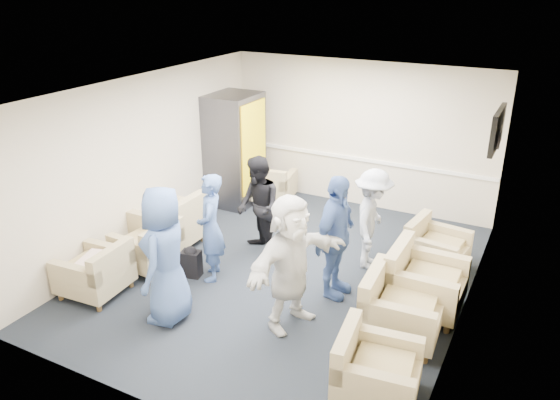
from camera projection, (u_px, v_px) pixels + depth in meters
The scene contains 25 objects.
floor at pixel (285, 273), 8.04m from camera, with size 6.00×6.00×0.00m, color black.
ceiling at pixel (286, 90), 7.01m from camera, with size 6.00×6.00×0.00m, color white.
back_wall at pixel (360, 135), 9.98m from camera, with size 5.00×0.02×2.70m, color beige.
front_wall at pixel (140, 291), 5.07m from camera, with size 5.00×0.02×2.70m, color beige.
left_wall at pixel (144, 161), 8.59m from camera, with size 0.02×6.00×2.70m, color beige.
right_wall at pixel (473, 223), 6.46m from camera, with size 0.02×6.00×2.70m, color beige.
chair_rail at pixel (358, 159), 10.14m from camera, with size 4.98×0.04×0.06m, color white.
tv at pixel (497, 130), 7.70m from camera, with size 0.10×1.00×0.58m.
armchair_left_near at pixel (97, 273), 7.40m from camera, with size 0.85×0.85×0.65m.
armchair_left_mid at pixel (150, 248), 8.08m from camera, with size 0.86×0.86×0.64m.
armchair_left_far at pixel (172, 225), 8.70m from camera, with size 0.94×0.94×0.75m.
armchair_right_near at pixel (372, 372), 5.56m from camera, with size 0.91×0.91×0.65m.
armchair_right_midnear at pixel (397, 311), 6.52m from camera, with size 0.94×0.94×0.71m.
armchair_right_midfar at pixel (421, 284), 7.06m from camera, with size 0.92×0.92×0.74m.
armchair_right_far at pixel (433, 249), 8.07m from camera, with size 0.89×0.89×0.63m.
armchair_corner at pixel (271, 187), 10.43m from camera, with size 0.91×0.91×0.63m.
vending_machine at pixel (235, 150), 10.19m from camera, with size 0.84×0.99×2.09m.
backpack at pixel (191, 261), 7.88m from camera, with size 0.31×0.25×0.47m.
pillow at pixel (95, 262), 7.33m from camera, with size 0.48×0.36×0.14m, color white.
person_front_left at pixel (165, 256), 6.68m from camera, with size 0.87×0.57×1.78m, color #425F9E.
person_mid_left at pixel (211, 228), 7.64m from camera, with size 0.58×0.38×1.58m, color #425F9E.
person_back_left at pixel (258, 207), 8.32m from camera, with size 0.77×0.60×1.58m, color black.
person_back_right at pixel (372, 219), 7.96m from camera, with size 0.99×0.57×1.53m, color silver.
person_mid_right at pixel (336, 238), 7.20m from camera, with size 1.01×0.42×1.72m, color #425F9E.
person_front_right at pixel (291, 262), 6.56m from camera, with size 1.61×0.51×1.73m, color silver.
Camera 1 is at (3.17, -6.26, 4.07)m, focal length 35.00 mm.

